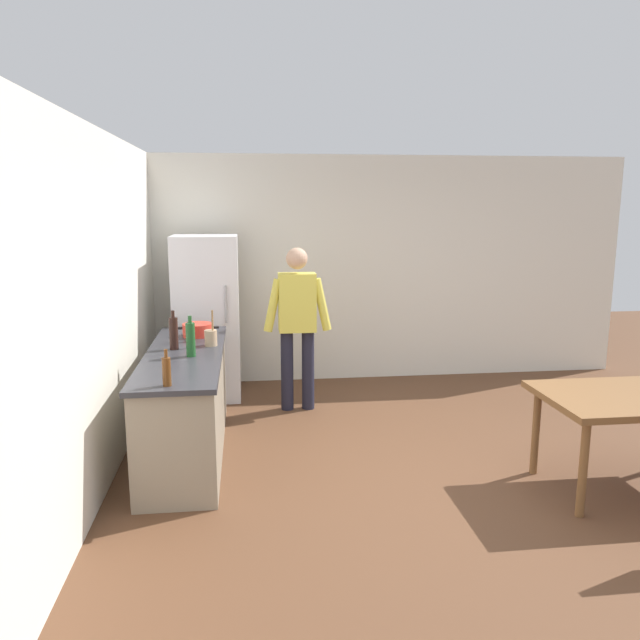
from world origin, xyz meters
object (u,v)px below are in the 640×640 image
Objects in this scene: cooking_pot at (198,330)px; bottle_wine_dark at (174,333)px; bottle_sauce_red at (190,331)px; bottle_beer_brown at (167,371)px; person at (297,318)px; bottle_wine_green at (191,339)px; dining_table at (637,404)px; utensil_jar at (211,337)px; refrigerator at (207,318)px.

bottle_wine_dark is (-0.16, -0.52, 0.09)m from cooking_pot.
bottle_sauce_red is 0.32m from bottle_wine_dark.
person is at bearing 62.02° from bottle_beer_brown.
bottle_wine_green is at bearing -129.36° from person.
bottle_wine_green is at bearing 83.49° from bottle_beer_brown.
cooking_pot is (-3.33, 1.75, 0.29)m from dining_table.
dining_table is 4.12× the size of bottle_wine_green.
utensil_jar is at bearing 68.78° from bottle_wine_green.
cooking_pot is (-0.03, -0.95, 0.06)m from refrigerator.
bottle_beer_brown is at bearing -86.25° from bottle_wine_dark.
bottle_sauce_red is (-1.03, -0.63, 0.02)m from person.
bottle_sauce_red is (-3.38, 1.52, 0.32)m from dining_table.
bottle_beer_brown is at bearing -91.82° from bottle_sauce_red.
cooking_pot is at bearing 90.33° from bottle_wine_green.
refrigerator is at bearing 88.07° from cooking_pot.
cooking_pot reaches higher than dining_table.
bottle_wine_green is 1.31× the size of bottle_beer_brown.
bottle_wine_dark is (-0.07, 1.10, 0.04)m from bottle_beer_brown.
cooking_pot is at bearing -157.98° from person.
cooking_pot is 0.80m from bottle_wine_green.
bottle_beer_brown is (-0.09, -1.62, 0.05)m from cooking_pot.
utensil_jar is at bearing -135.39° from person.
utensil_jar is 0.40m from bottle_wine_green.
bottle_wine_green is at bearing -84.89° from bottle_sauce_red.
refrigerator is at bearing 89.10° from bottle_wine_green.
bottle_wine_dark is at bearing -107.12° from cooking_pot.
dining_table is at bearing -19.33° from bottle_wine_dark.
person is at bearing 38.86° from bottle_wine_dark.
utensil_jar reaches higher than bottle_beer_brown.
bottle_beer_brown is (-0.12, -2.57, 0.11)m from refrigerator.
person is 4.25× the size of cooking_pot.
bottle_beer_brown is at bearing -92.71° from refrigerator.
utensil_jar is 0.94× the size of bottle_wine_green.
dining_table is at bearing -27.70° from cooking_pot.
refrigerator reaches higher than person.
bottle_wine_green is 0.32m from bottle_wine_dark.
bottle_beer_brown is (-0.09, -0.83, -0.04)m from bottle_wine_green.
refrigerator is at bearing 86.25° from bottle_sauce_red.
dining_table is 3.72m from bottle_sauce_red.
refrigerator is at bearing 82.53° from bottle_wine_dark.
utensil_jar is 0.94× the size of bottle_wine_dark.
bottle_wine_green is (0.00, -0.79, 0.09)m from cooking_pot.
dining_table is at bearing -42.41° from person.
person is 7.08× the size of bottle_sauce_red.
utensil_jar is 0.27m from bottle_sauce_red.
bottle_beer_brown is at bearing -117.98° from person.
person reaches higher than bottle_wine_dark.
utensil_jar is at bearing 157.43° from dining_table.
refrigerator reaches higher than bottle_sauce_red.
cooking_pot is at bearing 72.88° from bottle_wine_dark.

